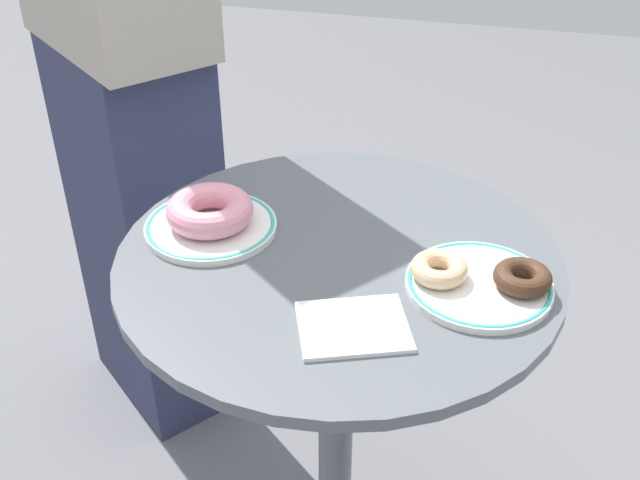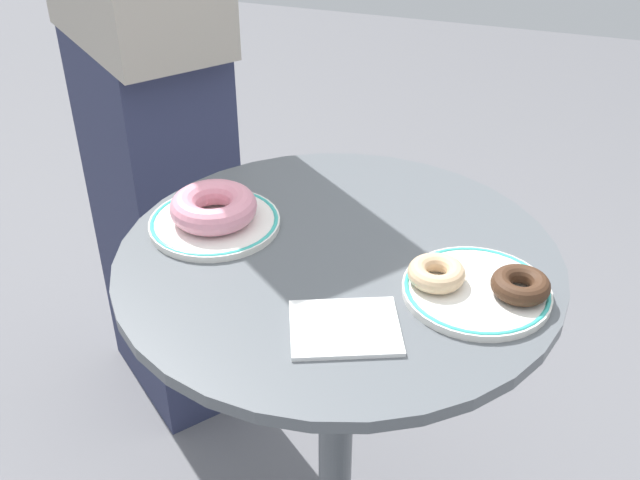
% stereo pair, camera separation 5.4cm
% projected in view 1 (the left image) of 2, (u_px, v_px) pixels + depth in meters
% --- Properties ---
extents(cafe_table, '(0.62, 0.62, 0.75)m').
position_uv_depth(cafe_table, '(337.00, 377.00, 1.17)').
color(cafe_table, '#565B60').
rests_on(cafe_table, ground).
extents(plate_left, '(0.19, 0.19, 0.01)m').
position_uv_depth(plate_left, '(211.00, 226.00, 1.09)').
color(plate_left, white).
rests_on(plate_left, cafe_table).
extents(plate_right, '(0.19, 0.19, 0.01)m').
position_uv_depth(plate_right, '(479.00, 284.00, 0.98)').
color(plate_right, white).
rests_on(plate_right, cafe_table).
extents(donut_pink_frosted, '(0.17, 0.17, 0.04)m').
position_uv_depth(donut_pink_frosted, '(210.00, 210.00, 1.08)').
color(donut_pink_frosted, pink).
rests_on(donut_pink_frosted, plate_left).
extents(donut_chocolate, '(0.07, 0.07, 0.02)m').
position_uv_depth(donut_chocolate, '(522.00, 277.00, 0.96)').
color(donut_chocolate, '#422819').
rests_on(donut_chocolate, plate_right).
extents(donut_glazed, '(0.10, 0.10, 0.02)m').
position_uv_depth(donut_glazed, '(439.00, 269.00, 0.97)').
color(donut_glazed, '#E0B789').
rests_on(donut_glazed, plate_right).
extents(paper_napkin, '(0.16, 0.15, 0.01)m').
position_uv_depth(paper_napkin, '(353.00, 326.00, 0.91)').
color(paper_napkin, white).
rests_on(paper_napkin, cafe_table).
extents(person_figure, '(0.46, 0.43, 1.67)m').
position_uv_depth(person_figure, '(123.00, 69.00, 1.46)').
color(person_figure, '#2D3351').
rests_on(person_figure, ground).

